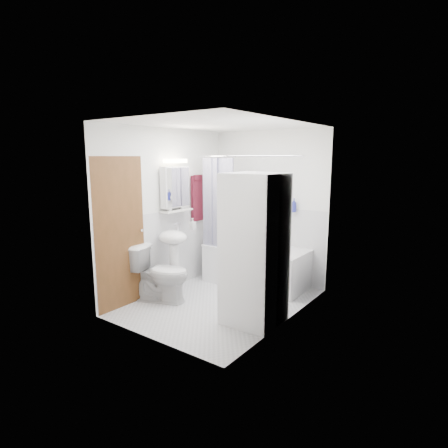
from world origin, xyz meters
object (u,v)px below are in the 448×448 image
Objects in this scene: bathtub at (256,264)px; toilet at (161,274)px; sink at (173,247)px; washer_dryer at (254,249)px.

toilet is (-0.72, -1.35, 0.06)m from bathtub.
sink is 1.45m from washer_dryer.
toilet is at bearing -83.44° from sink.
toilet is (-1.40, -0.19, -0.51)m from washer_dryer.
sink is at bearing -125.69° from bathtub.
bathtub is at bearing -49.08° from toilet.
washer_dryer is 1.50m from toilet.
washer_dryer is (1.43, -0.11, 0.20)m from sink.
washer_dryer reaches higher than bathtub.
bathtub is at bearing 118.76° from washer_dryer.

